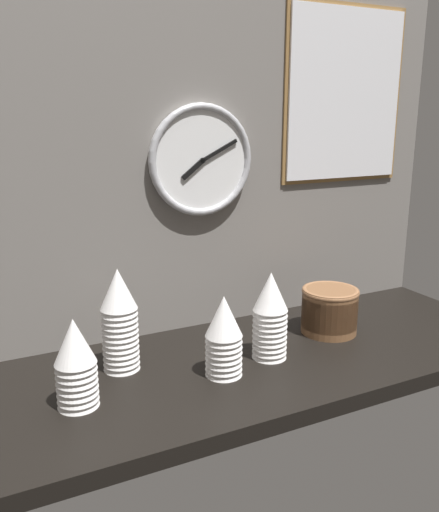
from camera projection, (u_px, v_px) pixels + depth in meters
The scene contains 9 objects.
ground_plane at pixel (240, 365), 138.24cm from camera, with size 160.00×56.00×4.00cm, color black.
wall_tiled_back at pixel (195, 143), 147.11cm from camera, with size 160.00×3.00×105.00cm.
cup_stack_left at pixel (76, 363), 112.98cm from camera, with size 8.88×8.88×19.75cm.
cup_stack_center_right at pixel (270, 315), 135.57cm from camera, with size 8.88×8.88×22.58cm.
cup_stack_center_left at pixel (120, 320), 128.90cm from camera, with size 8.88×8.88×25.40cm.
cup_stack_center at pixel (224, 336), 126.70cm from camera, with size 8.88×8.88×19.75cm.
bowl_stack_right at pixel (330, 309), 152.54cm from camera, with size 16.02×16.02×12.93cm.
wall_clock at pixel (201, 160), 145.86cm from camera, with size 30.16×2.70×30.16cm.
menu_board at pixel (345, 95), 163.04cm from camera, with size 43.24×1.32×51.77cm.
Camera 1 is at (-61.15, -110.73, 60.60)cm, focal length 38.00 mm.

